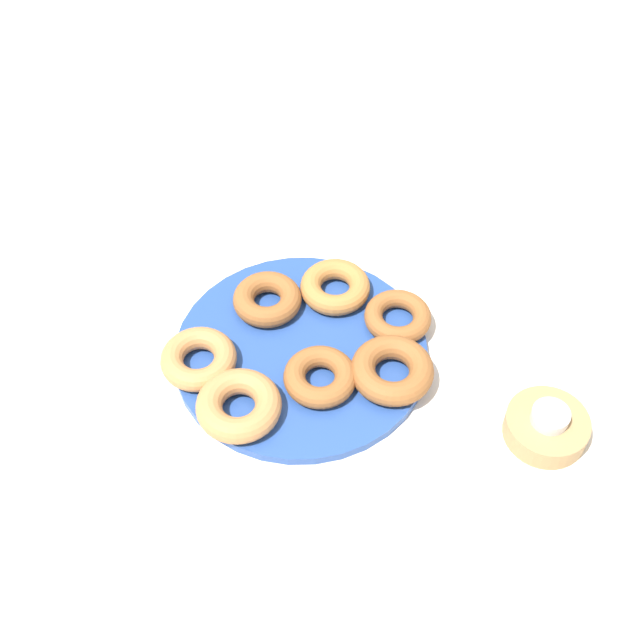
{
  "coord_description": "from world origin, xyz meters",
  "views": [
    {
      "loc": [
        0.48,
        -0.38,
        0.8
      ],
      "look_at": [
        0.0,
        0.03,
        0.04
      ],
      "focal_mm": 46.94,
      "sensor_mm": 36.0,
      "label": 1
    }
  ],
  "objects_px": {
    "donut_1": "(267,299)",
    "donut_3": "(392,370)",
    "donut_plate": "(301,352)",
    "donut_4": "(320,377)",
    "donut_6": "(335,287)",
    "candle_holder": "(546,427)",
    "donut_2": "(239,405)",
    "tealight": "(550,416)",
    "donut_0": "(398,317)",
    "donut_5": "(199,359)"
  },
  "relations": [
    {
      "from": "donut_1",
      "to": "donut_3",
      "type": "height_order",
      "value": "donut_3"
    },
    {
      "from": "donut_plate",
      "to": "donut_4",
      "type": "distance_m",
      "value": 0.06
    },
    {
      "from": "donut_6",
      "to": "candle_holder",
      "type": "relative_size",
      "value": 0.95
    },
    {
      "from": "donut_2",
      "to": "tealight",
      "type": "relative_size",
      "value": 2.3
    },
    {
      "from": "donut_plate",
      "to": "donut_6",
      "type": "distance_m",
      "value": 0.1
    },
    {
      "from": "donut_2",
      "to": "donut_6",
      "type": "height_order",
      "value": "donut_2"
    },
    {
      "from": "donut_0",
      "to": "donut_6",
      "type": "distance_m",
      "value": 0.09
    },
    {
      "from": "donut_1",
      "to": "donut_5",
      "type": "xyz_separation_m",
      "value": [
        0.02,
        -0.12,
        0.0
      ]
    },
    {
      "from": "donut_plate",
      "to": "donut_3",
      "type": "bearing_deg",
      "value": 27.57
    },
    {
      "from": "donut_2",
      "to": "tealight",
      "type": "distance_m",
      "value": 0.34
    },
    {
      "from": "donut_6",
      "to": "donut_5",
      "type": "bearing_deg",
      "value": -95.34
    },
    {
      "from": "donut_plate",
      "to": "tealight",
      "type": "xyz_separation_m",
      "value": [
        0.26,
        0.14,
        0.03
      ]
    },
    {
      "from": "candle_holder",
      "to": "donut_5",
      "type": "bearing_deg",
      "value": -142.93
    },
    {
      "from": "donut_0",
      "to": "donut_2",
      "type": "distance_m",
      "value": 0.23
    },
    {
      "from": "candle_holder",
      "to": "tealight",
      "type": "height_order",
      "value": "tealight"
    },
    {
      "from": "donut_2",
      "to": "donut_5",
      "type": "relative_size",
      "value": 1.08
    },
    {
      "from": "donut_3",
      "to": "donut_5",
      "type": "height_order",
      "value": "donut_3"
    },
    {
      "from": "donut_0",
      "to": "donut_5",
      "type": "xyz_separation_m",
      "value": [
        -0.1,
        -0.22,
        0.0
      ]
    },
    {
      "from": "donut_plate",
      "to": "donut_0",
      "type": "height_order",
      "value": "donut_0"
    },
    {
      "from": "donut_0",
      "to": "candle_holder",
      "type": "height_order",
      "value": "donut_0"
    },
    {
      "from": "donut_1",
      "to": "donut_3",
      "type": "xyz_separation_m",
      "value": [
        0.18,
        0.04,
        0.0
      ]
    },
    {
      "from": "donut_5",
      "to": "tealight",
      "type": "distance_m",
      "value": 0.4
    },
    {
      "from": "donut_2",
      "to": "donut_4",
      "type": "relative_size",
      "value": 1.14
    },
    {
      "from": "donut_1",
      "to": "donut_3",
      "type": "relative_size",
      "value": 0.88
    },
    {
      "from": "donut_2",
      "to": "tealight",
      "type": "height_order",
      "value": "same"
    },
    {
      "from": "donut_0",
      "to": "donut_1",
      "type": "xyz_separation_m",
      "value": [
        -0.12,
        -0.1,
        0.0
      ]
    },
    {
      "from": "donut_3",
      "to": "donut_4",
      "type": "bearing_deg",
      "value": -124.88
    },
    {
      "from": "donut_0",
      "to": "donut_3",
      "type": "bearing_deg",
      "value": -48.47
    },
    {
      "from": "donut_0",
      "to": "donut_4",
      "type": "xyz_separation_m",
      "value": [
        0.01,
        -0.13,
        0.0
      ]
    },
    {
      "from": "donut_1",
      "to": "donut_2",
      "type": "height_order",
      "value": "donut_2"
    },
    {
      "from": "donut_4",
      "to": "candle_holder",
      "type": "distance_m",
      "value": 0.26
    },
    {
      "from": "donut_4",
      "to": "donut_plate",
      "type": "bearing_deg",
      "value": 163.72
    },
    {
      "from": "donut_plate",
      "to": "candle_holder",
      "type": "distance_m",
      "value": 0.29
    },
    {
      "from": "donut_3",
      "to": "donut_4",
      "type": "distance_m",
      "value": 0.08
    },
    {
      "from": "donut_2",
      "to": "donut_3",
      "type": "relative_size",
      "value": 1.0
    },
    {
      "from": "donut_0",
      "to": "donut_5",
      "type": "bearing_deg",
      "value": -114.99
    },
    {
      "from": "donut_5",
      "to": "candle_holder",
      "type": "height_order",
      "value": "donut_5"
    },
    {
      "from": "donut_0",
      "to": "tealight",
      "type": "distance_m",
      "value": 0.22
    },
    {
      "from": "donut_0",
      "to": "donut_1",
      "type": "relative_size",
      "value": 0.96
    },
    {
      "from": "donut_2",
      "to": "donut_4",
      "type": "height_order",
      "value": "donut_2"
    },
    {
      "from": "donut_1",
      "to": "donut_5",
      "type": "distance_m",
      "value": 0.12
    },
    {
      "from": "donut_plate",
      "to": "donut_6",
      "type": "height_order",
      "value": "donut_6"
    },
    {
      "from": "donut_4",
      "to": "donut_5",
      "type": "relative_size",
      "value": 0.95
    },
    {
      "from": "candle_holder",
      "to": "donut_6",
      "type": "bearing_deg",
      "value": -171.21
    },
    {
      "from": "donut_6",
      "to": "candle_holder",
      "type": "height_order",
      "value": "donut_6"
    },
    {
      "from": "donut_0",
      "to": "donut_5",
      "type": "distance_m",
      "value": 0.24
    },
    {
      "from": "donut_3",
      "to": "donut_5",
      "type": "bearing_deg",
      "value": -134.9
    },
    {
      "from": "donut_plate",
      "to": "donut_3",
      "type": "relative_size",
      "value": 3.14
    },
    {
      "from": "donut_6",
      "to": "donut_3",
      "type": "bearing_deg",
      "value": -14.34
    },
    {
      "from": "donut_6",
      "to": "candle_holder",
      "type": "bearing_deg",
      "value": 8.79
    }
  ]
}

